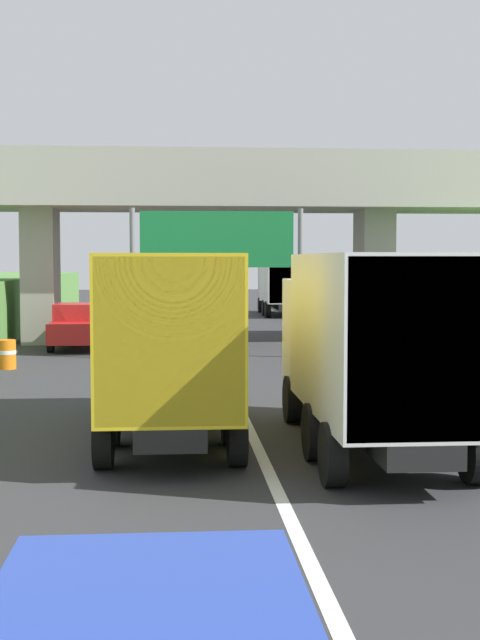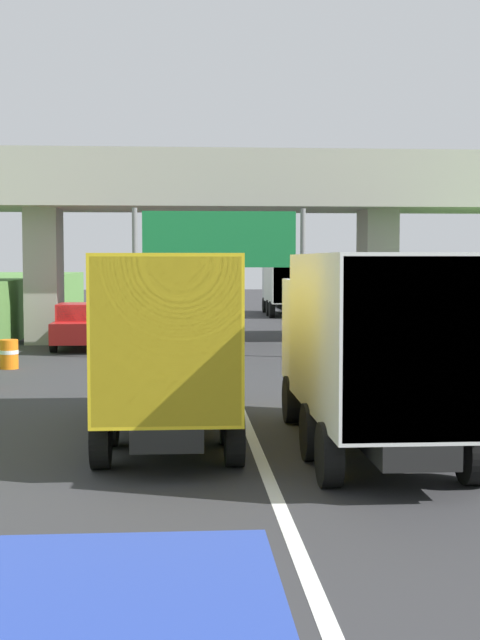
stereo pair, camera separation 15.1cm
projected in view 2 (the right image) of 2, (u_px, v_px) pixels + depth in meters
The scene contains 8 objects.
lane_centre_stripe at pixel (221, 362), 28.43m from camera, with size 0.20×97.35×0.01m, color white.
overpass_bridge at pixel (213, 202), 35.18m from camera, with size 40.00×4.80×7.59m.
overhead_highway_sign at pixel (219, 248), 29.35m from camera, with size 5.88×0.18×5.09m.
truck_yellow at pixel (169, 336), 16.09m from camera, with size 2.44×7.30×3.44m.
truck_silver at pixel (285, 283), 52.60m from camera, with size 2.44×7.30×3.44m.
truck_white at pixel (369, 341), 14.97m from camera, with size 2.44×7.30×3.44m.
car_red at pixel (80, 326), 32.61m from camera, with size 1.86×4.10×1.72m.
construction_barrel_5 at pixel (9, 354), 26.63m from camera, with size 0.57×0.57×0.90m.
Camera 2 is at (-1.33, 0.43, 3.33)m, focal length 48.69 mm.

